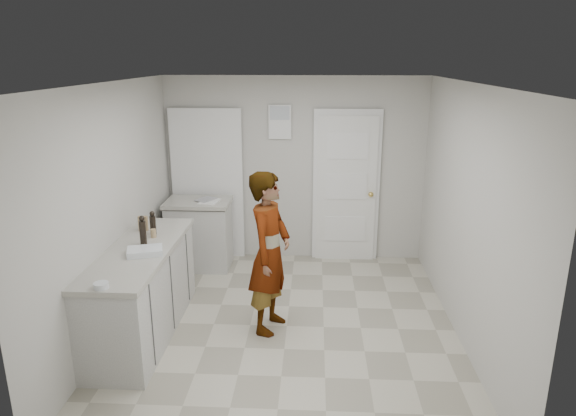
# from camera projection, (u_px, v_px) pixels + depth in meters

# --- Properties ---
(ground) EXTENTS (4.00, 4.00, 0.00)m
(ground) POSITION_uv_depth(u_px,v_px,m) (287.00, 326.00, 5.42)
(ground) COLOR gray
(ground) RESTS_ON ground
(room_shell) EXTENTS (4.00, 4.00, 4.00)m
(room_shell) POSITION_uv_depth(u_px,v_px,m) (282.00, 187.00, 7.00)
(room_shell) COLOR beige
(room_shell) RESTS_ON ground
(main_counter) EXTENTS (0.64, 1.96, 0.93)m
(main_counter) POSITION_uv_depth(u_px,v_px,m) (143.00, 294.00, 5.18)
(main_counter) COLOR silver
(main_counter) RESTS_ON ground
(side_counter) EXTENTS (0.84, 0.61, 0.93)m
(side_counter) POSITION_uv_depth(u_px,v_px,m) (200.00, 236.00, 6.84)
(side_counter) COLOR silver
(side_counter) RESTS_ON ground
(person) EXTENTS (0.56, 0.70, 1.67)m
(person) POSITION_uv_depth(u_px,v_px,m) (270.00, 253.00, 5.16)
(person) COLOR silver
(person) RESTS_ON ground
(cake_mix_box) EXTENTS (0.10, 0.05, 0.16)m
(cake_mix_box) POSITION_uv_depth(u_px,v_px,m) (143.00, 223.00, 5.53)
(cake_mix_box) COLOR olive
(cake_mix_box) RESTS_ON main_counter
(spice_jar) EXTENTS (0.06, 0.06, 0.09)m
(spice_jar) POSITION_uv_depth(u_px,v_px,m) (153.00, 233.00, 5.33)
(spice_jar) COLOR tan
(spice_jar) RESTS_ON main_counter
(oil_cruet_a) EXTENTS (0.06, 0.06, 0.26)m
(oil_cruet_a) POSITION_uv_depth(u_px,v_px,m) (153.00, 223.00, 5.40)
(oil_cruet_a) COLOR black
(oil_cruet_a) RESTS_ON main_counter
(oil_cruet_b) EXTENTS (0.07, 0.07, 0.30)m
(oil_cruet_b) POSITION_uv_depth(u_px,v_px,m) (143.00, 231.00, 5.10)
(oil_cruet_b) COLOR black
(oil_cruet_b) RESTS_ON main_counter
(baking_dish) EXTENTS (0.38, 0.32, 0.06)m
(baking_dish) POSITION_uv_depth(u_px,v_px,m) (145.00, 251.00, 4.88)
(baking_dish) COLOR silver
(baking_dish) RESTS_ON main_counter
(egg_bowl) EXTENTS (0.12, 0.12, 0.05)m
(egg_bowl) POSITION_uv_depth(u_px,v_px,m) (101.00, 285.00, 4.17)
(egg_bowl) COLOR silver
(egg_bowl) RESTS_ON main_counter
(papers) EXTENTS (0.27, 0.32, 0.01)m
(papers) POSITION_uv_depth(u_px,v_px,m) (210.00, 201.00, 6.65)
(papers) COLOR white
(papers) RESTS_ON side_counter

